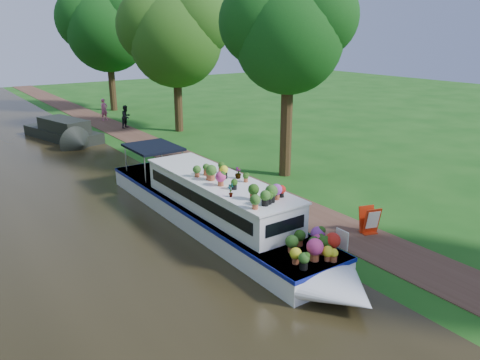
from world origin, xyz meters
name	(u,v)px	position (x,y,z in m)	size (l,w,h in m)	color
ground	(260,210)	(0.00, 0.00, 0.00)	(100.00, 100.00, 0.00)	#164B12
canal_water	(108,250)	(-6.00, 0.00, 0.01)	(10.00, 100.00, 0.02)	black
towpath	(283,204)	(1.20, 0.00, 0.01)	(2.20, 100.00, 0.03)	#492E22
plant_boat	(219,207)	(-2.25, -0.65, 0.85)	(2.29, 13.52, 2.27)	white
tree_near_overhang	(288,31)	(3.79, 3.06, 6.60)	(5.52, 5.28, 8.99)	#312110
tree_near_mid	(175,33)	(4.48, 15.08, 6.44)	(6.90, 6.60, 9.40)	#312110
tree_near_far	(107,24)	(3.98, 26.09, 7.05)	(7.59, 7.26, 10.30)	#312110
second_boat	(64,132)	(-2.75, 16.56, 0.55)	(3.49, 7.41, 1.36)	black
sandwich_board	(370,221)	(1.76, -3.83, 0.45)	(0.62, 0.62, 0.92)	#B9280D
pedestrian_pink	(104,109)	(1.67, 21.74, 0.85)	(0.60, 0.39, 1.64)	pink
pedestrian_dark	(126,117)	(1.90, 17.96, 0.83)	(0.77, 0.60, 1.59)	black
verge_plant	(231,191)	(0.05, 2.02, 0.21)	(0.39, 0.33, 0.43)	#1E6726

